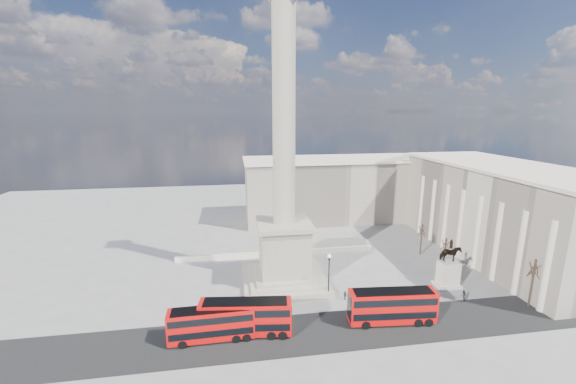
# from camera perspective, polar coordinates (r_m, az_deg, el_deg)

# --- Properties ---
(ground) EXTENTS (180.00, 180.00, 0.00)m
(ground) POSITION_cam_1_polar(r_m,az_deg,el_deg) (58.79, 0.12, -16.40)
(ground) COLOR gray
(ground) RESTS_ON ground
(asphalt_road) EXTENTS (120.00, 9.00, 0.01)m
(asphalt_road) POSITION_cam_1_polar(r_m,az_deg,el_deg) (51.45, 7.89, -21.22)
(asphalt_road) COLOR black
(asphalt_road) RESTS_ON ground
(nelsons_column) EXTENTS (14.00, 14.00, 49.85)m
(nelsons_column) POSITION_cam_1_polar(r_m,az_deg,el_deg) (58.41, -0.64, -2.85)
(nelsons_column) COLOR #A39B87
(nelsons_column) RESTS_ON ground
(balustrade_wall) EXTENTS (40.00, 0.60, 1.10)m
(balustrade_wall) POSITION_cam_1_polar(r_m,az_deg,el_deg) (72.82, -1.86, -9.91)
(balustrade_wall) COLOR beige
(balustrade_wall) RESTS_ON ground
(building_east) EXTENTS (19.00, 46.00, 18.60)m
(building_east) POSITION_cam_1_polar(r_m,az_deg,el_deg) (82.82, 31.36, -2.61)
(building_east) COLOR beige
(building_east) RESTS_ON ground
(building_northeast) EXTENTS (51.00, 17.00, 16.60)m
(building_northeast) POSITION_cam_1_polar(r_m,az_deg,el_deg) (97.04, 8.16, 0.60)
(building_northeast) COLOR beige
(building_northeast) RESTS_ON ground
(red_bus_a) EXTENTS (10.90, 2.79, 4.40)m
(red_bus_a) POSITION_cam_1_polar(r_m,az_deg,el_deg) (49.03, -12.16, -20.08)
(red_bus_a) COLOR red
(red_bus_a) RESTS_ON ground
(red_bus_b) EXTENTS (12.19, 4.11, 4.85)m
(red_bus_b) POSITION_cam_1_polar(r_m,az_deg,el_deg) (49.17, -6.75, -19.43)
(red_bus_b) COLOR red
(red_bus_b) RESTS_ON ground
(red_bus_c) EXTENTS (12.14, 3.72, 4.85)m
(red_bus_c) POSITION_cam_1_polar(r_m,az_deg,el_deg) (53.15, 16.54, -17.25)
(red_bus_c) COLOR red
(red_bus_c) RESTS_ON ground
(victorian_lamp) EXTENTS (0.62, 0.62, 7.29)m
(victorian_lamp) POSITION_cam_1_polar(r_m,az_deg,el_deg) (56.76, 6.63, -12.74)
(victorian_lamp) COLOR black
(victorian_lamp) RESTS_ON ground
(equestrian_statue) EXTENTS (4.00, 3.00, 8.33)m
(equestrian_statue) POSITION_cam_1_polar(r_m,az_deg,el_deg) (66.01, 24.51, -11.41)
(equestrian_statue) COLOR beige
(equestrian_statue) RESTS_ON ground
(bare_tree_near) EXTENTS (1.81, 1.81, 7.93)m
(bare_tree_near) POSITION_cam_1_polar(r_m,az_deg,el_deg) (64.50, 35.01, -9.99)
(bare_tree_near) COLOR #332319
(bare_tree_near) RESTS_ON ground
(bare_tree_mid) EXTENTS (1.70, 1.70, 6.43)m
(bare_tree_mid) POSITION_cam_1_polar(r_m,az_deg,el_deg) (71.52, 24.13, -7.63)
(bare_tree_mid) COLOR #332319
(bare_tree_mid) RESTS_ON ground
(bare_tree_far) EXTENTS (1.66, 1.66, 6.79)m
(bare_tree_far) POSITION_cam_1_polar(r_m,az_deg,el_deg) (76.97, 20.86, -5.70)
(bare_tree_far) COLOR #332319
(bare_tree_far) RESTS_ON ground
(pedestrian_walking) EXTENTS (0.78, 0.61, 1.88)m
(pedestrian_walking) POSITION_cam_1_polar(r_m,az_deg,el_deg) (58.89, 15.45, -15.80)
(pedestrian_walking) COLOR #222827
(pedestrian_walking) RESTS_ON ground
(pedestrian_standing) EXTENTS (1.16, 1.15, 1.90)m
(pedestrian_standing) POSITION_cam_1_polar(r_m,az_deg,el_deg) (62.82, 26.48, -14.84)
(pedestrian_standing) COLOR #222827
(pedestrian_standing) RESTS_ON ground
(pedestrian_crossing) EXTENTS (0.75, 0.95, 1.51)m
(pedestrian_crossing) POSITION_cam_1_polar(r_m,az_deg,el_deg) (58.03, 9.23, -16.15)
(pedestrian_crossing) COLOR #222827
(pedestrian_crossing) RESTS_ON ground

